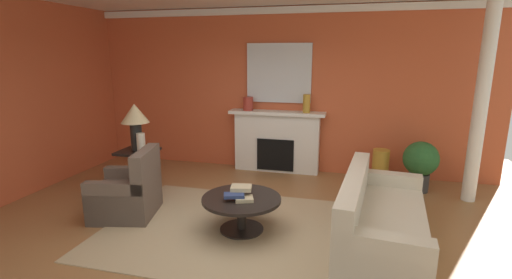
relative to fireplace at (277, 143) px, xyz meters
name	(u,v)px	position (x,y,z in m)	size (l,w,h in m)	color
ground_plane	(235,234)	(0.00, -2.66, -0.55)	(9.35, 9.35, 0.00)	olive
wall_fireplace	(279,91)	(0.00, 0.21, 0.97)	(7.79, 0.12, 3.05)	#C65633
wall_window	(5,101)	(-3.66, -2.36, 0.97)	(0.12, 6.22, 3.05)	#C65633
crown_moulding	(280,10)	(0.00, 0.13, 2.42)	(7.79, 0.08, 0.12)	white
area_rug	(242,230)	(0.06, -2.55, -0.55)	(3.50, 2.47, 0.01)	tan
fireplace	(277,143)	(0.00, 0.00, 0.00)	(1.80, 0.35, 1.17)	white
mantel_mirror	(279,73)	(0.00, 0.12, 1.31)	(1.21, 0.04, 1.09)	silver
sofa	(379,223)	(1.72, -2.53, -0.26)	(1.11, 2.18, 0.85)	beige
armchair_near_window	(128,194)	(-1.60, -2.50, -0.25)	(0.95, 0.95, 0.95)	brown
coffee_table	(242,206)	(0.06, -2.55, -0.22)	(1.00, 1.00, 0.45)	black
side_table	(139,168)	(-1.96, -1.64, -0.15)	(0.56, 0.56, 0.70)	black
table_lamp	(135,118)	(-1.96, -1.64, 0.67)	(0.44, 0.44, 0.75)	black
vase_on_side_table	(141,143)	(-1.81, -1.76, 0.30)	(0.13, 0.13, 0.31)	beige
vase_mantel_right	(307,104)	(0.55, -0.05, 0.78)	(0.13, 0.13, 0.33)	#B7892D
vase_mantel_left	(248,104)	(-0.55, -0.05, 0.74)	(0.19, 0.19, 0.25)	#9E3328
vase_tall_corner	(380,167)	(1.88, -0.30, -0.24)	(0.28, 0.28, 0.62)	#B7892D
book_red_cover	(244,199)	(0.12, -2.64, -0.08)	(0.22, 0.18, 0.05)	tan
book_art_folio	(234,195)	(0.00, -2.66, -0.04)	(0.25, 0.15, 0.04)	navy
book_small_novel	(241,188)	(0.05, -2.51, 0.01)	(0.26, 0.19, 0.05)	tan
potted_plant	(421,162)	(2.48, -0.47, -0.06)	(0.56, 0.56, 0.83)	#333333
column_white	(481,102)	(3.17, -0.70, 0.97)	(0.20, 0.20, 3.05)	white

